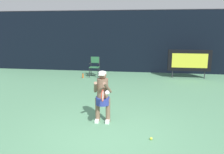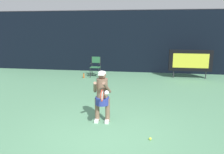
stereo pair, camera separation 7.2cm
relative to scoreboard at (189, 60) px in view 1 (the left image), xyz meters
name	(u,v)px [view 1 (the left image)]	position (x,y,z in m)	size (l,w,h in m)	color
ground	(104,139)	(-3.21, -7.36, -0.96)	(18.00, 22.00, 0.03)	#558B65
backdrop_screen	(130,42)	(-3.21, 1.33, 0.86)	(18.00, 0.12, 3.66)	black
scoreboard	(189,60)	(0.00, 0.00, 0.00)	(2.20, 0.21, 1.50)	black
umpire_chair	(95,65)	(-5.00, -0.36, -0.33)	(0.52, 0.44, 1.08)	black
water_bottle	(83,76)	(-5.56, -0.79, -0.82)	(0.07, 0.07, 0.27)	#D15C1E
tennis_player	(103,95)	(-3.43, -6.33, -0.14)	(0.52, 0.59, 1.48)	white
tennis_racket	(103,95)	(-3.32, -6.86, 0.00)	(0.03, 0.60, 0.31)	black
tennis_ball_loose	(151,139)	(-2.08, -7.23, -0.91)	(0.07, 0.07, 0.07)	#CCDB3D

